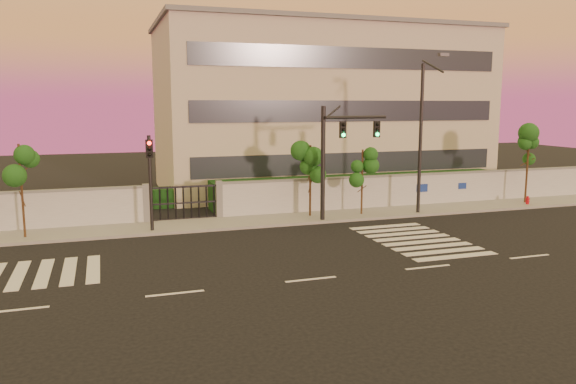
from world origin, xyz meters
name	(u,v)px	position (x,y,z in m)	size (l,w,h in m)	color
ground	(311,279)	(0.00, 0.00, 0.00)	(120.00, 120.00, 0.00)	black
sidewalk	(243,222)	(0.00, 10.50, 0.07)	(60.00, 3.00, 0.15)	gray
perimeter_wall	(238,200)	(0.10, 12.00, 1.07)	(60.00, 0.36, 2.20)	#ACAEB3
hedge_row	(245,196)	(1.17, 14.74, 0.82)	(41.00, 4.25, 1.80)	#103716
institutional_building	(320,108)	(9.00, 21.99, 6.16)	(24.40, 12.40, 12.25)	beige
road_markings	(245,257)	(-1.58, 3.76, 0.01)	(57.00, 7.62, 0.02)	silver
street_tree_c	(21,170)	(-10.82, 10.11, 3.40)	(1.34, 1.07, 4.62)	#382314
street_tree_d	(311,165)	(4.01, 10.69, 3.07)	(1.44, 1.15, 4.17)	#382314
street_tree_e	(363,167)	(7.03, 10.24, 2.86)	(1.35, 1.07, 3.89)	#382314
street_tree_f	(529,149)	(18.82, 10.39, 3.61)	(1.60, 1.27, 4.91)	#382314
traffic_signal_main	(337,149)	(5.04, 9.39, 4.02)	(4.01, 0.73, 6.36)	black
traffic_signal_secondary	(150,172)	(-4.92, 9.65, 3.13)	(0.38, 0.36, 4.94)	black
streetlight_east	(423,131)	(10.38, 9.41, 4.94)	(0.55, 2.20, 9.14)	black
fire_hydrant	(527,201)	(18.44, 9.75, 0.34)	(0.27, 0.25, 0.68)	#AF0B16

